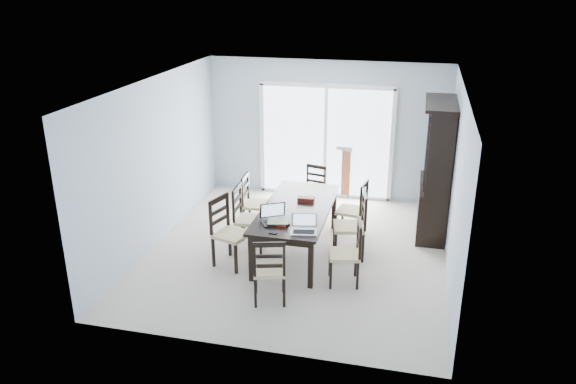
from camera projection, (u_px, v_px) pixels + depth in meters
name	position (u px, v px, depth m)	size (l,w,h in m)	color
floor	(297.00, 252.00, 8.72)	(5.00, 5.00, 0.00)	beige
ceiling	(298.00, 84.00, 7.78)	(5.00, 5.00, 0.00)	white
back_wall	(326.00, 130.00, 10.52)	(4.50, 0.02, 2.60)	#A1B1C0
wall_left	(156.00, 162.00, 8.74)	(0.02, 5.00, 2.60)	#A1B1C0
wall_right	(455.00, 185.00, 7.76)	(0.02, 5.00, 2.60)	#A1B1C0
balcony	(332.00, 180.00, 11.91)	(4.50, 2.00, 0.10)	gray
railing	(340.00, 140.00, 12.60)	(4.50, 0.06, 1.10)	#99999E
dining_table	(297.00, 212.00, 8.48)	(1.00, 2.20, 0.75)	black
china_hutch	(436.00, 171.00, 9.03)	(0.50, 1.38, 2.20)	black
sliding_door	(326.00, 141.00, 10.58)	(2.52, 0.05, 2.18)	silver
chair_left_near	(226.00, 224.00, 8.16)	(0.57, 0.56, 1.19)	black
chair_left_mid	(244.00, 211.00, 8.65)	(0.47, 0.46, 1.17)	black
chair_left_far	(252.00, 197.00, 9.30)	(0.45, 0.44, 1.11)	black
chair_right_near	(351.00, 246.00, 7.64)	(0.48, 0.47, 1.07)	black
chair_right_mid	(356.00, 218.00, 8.37)	(0.54, 0.53, 1.19)	black
chair_right_far	(357.00, 204.00, 8.99)	(0.49, 0.48, 1.11)	black
chair_end_near	(269.00, 264.00, 7.14)	(0.51, 0.51, 1.09)	black
chair_end_far	(314.00, 185.00, 9.96)	(0.46, 0.47, 1.02)	black
laptop_dark	(275.00, 219.00, 7.89)	(0.45, 0.40, 0.25)	black
laptop_silver	(304.00, 229.00, 7.59)	(0.39, 0.30, 0.24)	#B2B2B5
book_stack	(278.00, 222.00, 7.87)	(0.33, 0.28, 0.05)	maroon
cell_phone	(273.00, 233.00, 7.58)	(0.11, 0.05, 0.01)	black
game_box	(306.00, 199.00, 8.67)	(0.25, 0.13, 0.06)	#47130E
hot_tub	(321.00, 155.00, 11.73)	(2.27, 2.11, 1.00)	brown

